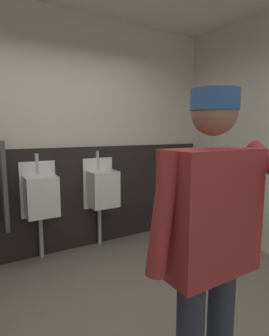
# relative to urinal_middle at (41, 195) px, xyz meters

# --- Properties ---
(wall_back) EXTENTS (4.98, 0.12, 2.90)m
(wall_back) POSITION_rel_urinal_middle_xyz_m (0.22, 0.22, 0.67)
(wall_back) COLOR beige
(wall_back) RESTS_ON ground_plane
(wainscot_band_back) EXTENTS (4.38, 0.03, 1.30)m
(wainscot_band_back) POSITION_rel_urinal_middle_xyz_m (0.22, 0.14, -0.13)
(wainscot_band_back) COLOR black
(wainscot_band_back) RESTS_ON ground_plane
(urinal_middle) EXTENTS (0.40, 0.34, 1.24)m
(urinal_middle) POSITION_rel_urinal_middle_xyz_m (0.00, 0.00, 0.00)
(urinal_middle) COLOR white
(urinal_middle) RESTS_ON ground_plane
(urinal_right) EXTENTS (0.40, 0.34, 1.24)m
(urinal_right) POSITION_rel_urinal_middle_xyz_m (0.75, 0.00, 0.00)
(urinal_right) COLOR white
(urinal_right) RESTS_ON ground_plane
(privacy_divider_panel) EXTENTS (0.04, 0.40, 0.90)m
(privacy_divider_panel) POSITION_rel_urinal_middle_xyz_m (-0.38, -0.07, 0.17)
(privacy_divider_panel) COLOR #4C4C51
(person) EXTENTS (0.71, 0.60, 1.68)m
(person) POSITION_rel_urinal_middle_xyz_m (0.37, -2.18, 0.22)
(person) COLOR #2D3342
(person) RESTS_ON ground_plane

